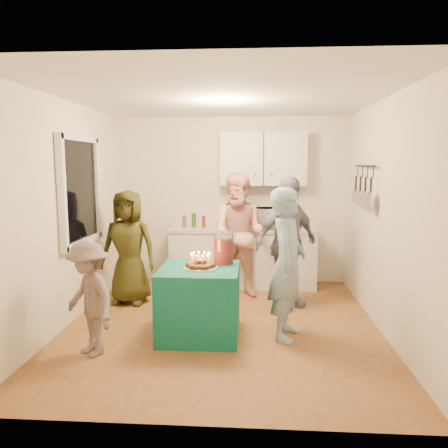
# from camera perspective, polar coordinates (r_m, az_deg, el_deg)

# --- Properties ---
(floor) EXTENTS (4.00, 4.00, 0.00)m
(floor) POSITION_cam_1_polar(r_m,az_deg,el_deg) (5.25, -0.26, -13.06)
(floor) COLOR brown
(floor) RESTS_ON ground
(ceiling) EXTENTS (4.00, 4.00, 0.00)m
(ceiling) POSITION_cam_1_polar(r_m,az_deg,el_deg) (4.96, -0.28, 16.26)
(ceiling) COLOR white
(ceiling) RESTS_ON floor
(back_wall) EXTENTS (3.60, 3.60, 0.00)m
(back_wall) POSITION_cam_1_polar(r_m,az_deg,el_deg) (6.93, 0.91, 3.08)
(back_wall) COLOR silver
(back_wall) RESTS_ON floor
(left_wall) EXTENTS (4.00, 4.00, 0.00)m
(left_wall) POSITION_cam_1_polar(r_m,az_deg,el_deg) (5.38, -19.78, 1.25)
(left_wall) COLOR silver
(left_wall) RESTS_ON floor
(right_wall) EXTENTS (4.00, 4.00, 0.00)m
(right_wall) POSITION_cam_1_polar(r_m,az_deg,el_deg) (5.14, 20.19, 0.95)
(right_wall) COLOR silver
(right_wall) RESTS_ON floor
(window_night) EXTENTS (0.04, 1.00, 1.20)m
(window_night) POSITION_cam_1_polar(r_m,az_deg,el_deg) (5.62, -18.40, 4.14)
(window_night) COLOR black
(window_night) RESTS_ON left_wall
(counter) EXTENTS (2.20, 0.58, 0.86)m
(counter) POSITION_cam_1_polar(r_m,az_deg,el_deg) (6.75, 2.46, -4.52)
(counter) COLOR white
(counter) RESTS_ON floor
(countertop) EXTENTS (2.24, 0.62, 0.05)m
(countertop) POSITION_cam_1_polar(r_m,az_deg,el_deg) (6.67, 2.49, -0.70)
(countertop) COLOR beige
(countertop) RESTS_ON counter
(upper_cabinet) EXTENTS (1.30, 0.30, 0.80)m
(upper_cabinet) POSITION_cam_1_polar(r_m,az_deg,el_deg) (6.75, 5.15, 8.45)
(upper_cabinet) COLOR white
(upper_cabinet) RESTS_ON back_wall
(pot_rack) EXTENTS (0.12, 1.00, 0.60)m
(pot_rack) POSITION_cam_1_polar(r_m,az_deg,el_deg) (5.77, 17.62, 4.75)
(pot_rack) COLOR black
(pot_rack) RESTS_ON right_wall
(microwave) EXTENTS (0.59, 0.43, 0.31)m
(microwave) POSITION_cam_1_polar(r_m,az_deg,el_deg) (6.65, 6.09, 0.79)
(microwave) COLOR white
(microwave) RESTS_ON countertop
(party_table) EXTENTS (0.85, 0.85, 0.76)m
(party_table) POSITION_cam_1_polar(r_m,az_deg,el_deg) (4.85, -3.22, -10.12)
(party_table) COLOR #0E6150
(party_table) RESTS_ON floor
(donut_cake) EXTENTS (0.38, 0.38, 0.18)m
(donut_cake) POSITION_cam_1_polar(r_m,az_deg,el_deg) (4.71, -3.10, -4.73)
(donut_cake) COLOR #381C0C
(donut_cake) RESTS_ON party_table
(punch_jar) EXTENTS (0.22, 0.22, 0.34)m
(punch_jar) POSITION_cam_1_polar(r_m,az_deg,el_deg) (4.91, -0.07, -3.24)
(punch_jar) COLOR red
(punch_jar) RESTS_ON party_table
(man_birthday) EXTENTS (0.50, 0.66, 1.63)m
(man_birthday) POSITION_cam_1_polar(r_m,az_deg,el_deg) (4.73, 8.28, -5.15)
(man_birthday) COLOR #8AACC9
(man_birthday) RESTS_ON floor
(woman_back_left) EXTENTS (0.79, 0.54, 1.53)m
(woman_back_left) POSITION_cam_1_polar(r_m,az_deg,el_deg) (6.01, -12.36, -2.97)
(woman_back_left) COLOR #514F17
(woman_back_left) RESTS_ON floor
(woman_back_center) EXTENTS (0.97, 0.83, 1.76)m
(woman_back_center) POSITION_cam_1_polar(r_m,az_deg,el_deg) (6.16, 2.17, -1.47)
(woman_back_center) COLOR #FF9385
(woman_back_center) RESTS_ON floor
(woman_back_right) EXTENTS (1.05, 0.96, 1.72)m
(woman_back_right) POSITION_cam_1_polar(r_m,az_deg,el_deg) (5.73, 8.16, -2.41)
(woman_back_right) COLOR #0F1832
(woman_back_right) RESTS_ON floor
(child_near_left) EXTENTS (0.84, 0.80, 1.14)m
(child_near_left) POSITION_cam_1_polar(r_m,az_deg,el_deg) (4.52, -17.22, -9.27)
(child_near_left) COLOR #645150
(child_near_left) RESTS_ON floor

